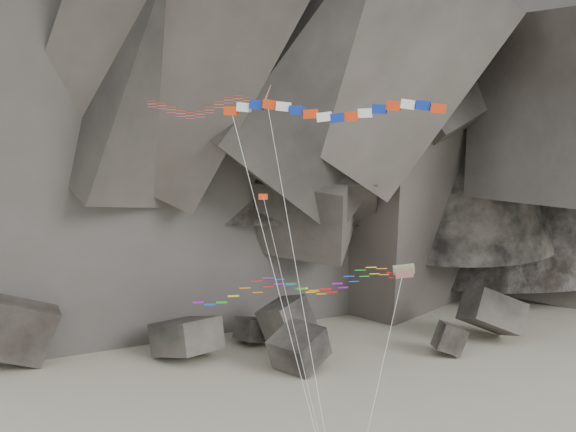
{
  "coord_description": "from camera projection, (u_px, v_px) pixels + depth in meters",
  "views": [
    {
      "loc": [
        -4.06,
        -43.96,
        27.81
      ],
      "look_at": [
        0.85,
        6.0,
        20.09
      ],
      "focal_mm": 45.0,
      "sensor_mm": 36.0,
      "label": 1
    }
  ],
  "objects": [
    {
      "name": "headland",
      "position": [
        242.0,
        12.0,
        110.33
      ],
      "size": [
        110.0,
        70.0,
        84.0
      ],
      "primitive_type": null,
      "color": "#4F4640",
      "rests_on": "ground"
    },
    {
      "name": "boulder_field",
      "position": [
        143.0,
        335.0,
        80.38
      ],
      "size": [
        71.05,
        18.18,
        9.44
      ],
      "color": "#47423F",
      "rests_on": "ground"
    },
    {
      "name": "delta_kite",
      "position": [
        201.0,
        106.0,
        47.7
      ],
      "size": [
        12.3,
        9.47,
        27.49
      ],
      "rotation": [
        0.0,
        0.0,
        -0.19
      ],
      "color": "red",
      "rests_on": "ground"
    },
    {
      "name": "banner_kite",
      "position": [
        330.0,
        111.0,
        43.05
      ],
      "size": [
        12.72,
        6.48,
        26.42
      ],
      "rotation": [
        0.0,
        0.0,
        -0.39
      ],
      "color": "red",
      "rests_on": "ground"
    },
    {
      "name": "parafoil_kite",
      "position": [
        294.0,
        285.0,
        48.16
      ],
      "size": [
        15.51,
        7.7,
        15.38
      ],
      "rotation": [
        0.0,
        0.0,
        -0.11
      ],
      "color": "#DDC10C",
      "rests_on": "ground"
    },
    {
      "name": "pennant_kite",
      "position": [
        278.0,
        262.0,
        45.72
      ],
      "size": [
        4.7,
        6.25,
        20.42
      ],
      "rotation": [
        0.0,
        0.0,
        -0.02
      ],
      "color": "red",
      "rests_on": "ground"
    }
  ]
}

